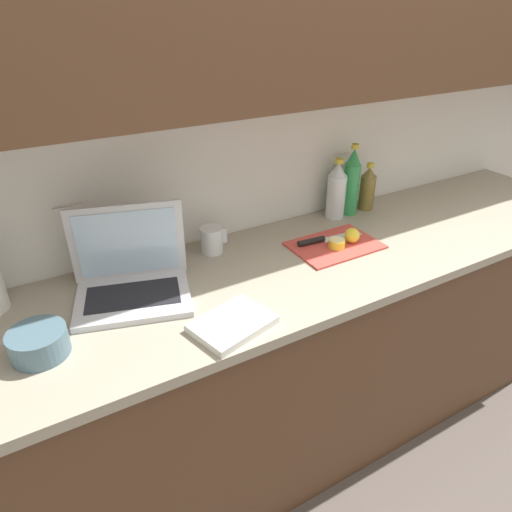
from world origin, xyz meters
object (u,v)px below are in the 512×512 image
Objects in this scene: cutting_board at (335,245)px; knife at (319,240)px; bottle_water_clear at (336,191)px; measuring_cup at (212,240)px; bowl_white at (39,343)px; bottle_oil_tall at (351,182)px; laptop at (131,275)px; lemon_half_cut at (337,243)px; bottle_green_soda at (367,189)px; lemon_whole_beside at (352,235)px.

knife is (-0.04, 0.04, 0.01)m from cutting_board.
bottle_water_clear is 0.59m from measuring_cup.
measuring_cup is 0.69m from bowl_white.
bottle_oil_tall reaches higher than measuring_cup.
measuring_cup is at bearing 24.21° from bowl_white.
laptop is 0.35m from measuring_cup.
bottle_water_clear reaches higher than lemon_half_cut.
bowl_white is (-0.63, -0.28, -0.01)m from measuring_cup.
bowl_white reaches higher than cutting_board.
lemon_half_cut is 0.24× the size of bottle_water_clear.
measuring_cup is (-0.76, -0.02, -0.05)m from bottle_green_soda.
laptop is at bearing 173.60° from lemon_whole_beside.
knife is 0.91× the size of bottle_oil_tall.
laptop is 0.75m from cutting_board.
laptop reaches higher than knife.
bottle_water_clear is (0.17, 0.21, 0.11)m from cutting_board.
bottle_green_soda reaches higher than measuring_cup.
lemon_whole_beside is 0.28× the size of bottle_green_soda.
knife is 0.29m from bottle_water_clear.
bowl_white is at bearing -167.38° from knife.
bowl_white is at bearing -176.16° from lemon_half_cut.
bottle_water_clear reaches higher than bowl_white.
bowl_white is (-1.38, -0.30, -0.06)m from bottle_green_soda.
knife is 0.41m from measuring_cup.
measuring_cup is at bearing -178.29° from bottle_green_soda.
measuring_cup is at bearing 152.63° from lemon_half_cut.
cutting_board is 0.35m from bottle_oil_tall.
lemon_half_cut is 1.04m from bowl_white.
cutting_board is 0.46m from measuring_cup.
cutting_board is 1.58× the size of bottle_green_soda.
bottle_water_clear is (-0.08, 0.00, -0.02)m from bottle_oil_tall.
cutting_board is (0.75, -0.07, -0.06)m from laptop.
bottle_green_soda is at bearing 32.26° from cutting_board.
bowl_white is at bearing -175.10° from cutting_board.
bottle_oil_tall is at bearing 52.42° from lemon_whole_beside.
bottle_water_clear is at bearing 53.21° from lemon_half_cut.
measuring_cup is (-0.42, 0.19, 0.04)m from cutting_board.
bottle_oil_tall is at bearing 42.97° from lemon_half_cut.
bowl_white is at bearing -165.90° from bottle_water_clear.
bottle_green_soda is 0.17m from bottle_water_clear.
lemon_whole_beside reaches higher than knife.
bottle_green_soda is at bearing 12.39° from bowl_white.
knife is at bearing -155.99° from bottle_green_soda.
knife is at bearing -21.33° from measuring_cup.
lemon_half_cut is at bearing -112.95° from cutting_board.
measuring_cup is at bearing -178.04° from bottle_oil_tall.
bowl_white is at bearing -134.52° from laptop.
bottle_water_clear reaches higher than knife.
knife is 2.71× the size of measuring_cup.
laptop is 1.96× the size of bottle_green_soda.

